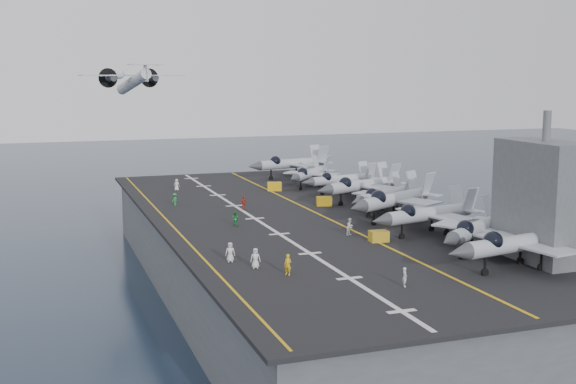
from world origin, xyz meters
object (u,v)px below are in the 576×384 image
object	(u,v)px
fighter_jet_0	(520,241)
transport_plane	(134,82)
island_superstructure	(543,186)
tow_cart_a	(379,236)

from	to	relation	value
fighter_jet_0	transport_plane	distance (m)	90.64
island_superstructure	transport_plane	bearing A→B (deg)	109.17
fighter_jet_0	transport_plane	bearing A→B (deg)	106.02
transport_plane	island_superstructure	bearing A→B (deg)	-70.83
island_superstructure	fighter_jet_0	size ratio (longest dim) A/B	0.87
island_superstructure	tow_cart_a	xyz separation A→B (m)	(-11.74, 12.63, -6.88)
fighter_jet_0	tow_cart_a	size ratio (longest dim) A/B	8.07
fighter_jet_0	tow_cart_a	world-z (taller)	fighter_jet_0
tow_cart_a	fighter_jet_0	bearing A→B (deg)	-63.93
island_superstructure	fighter_jet_0	bearing A→B (deg)	-151.04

